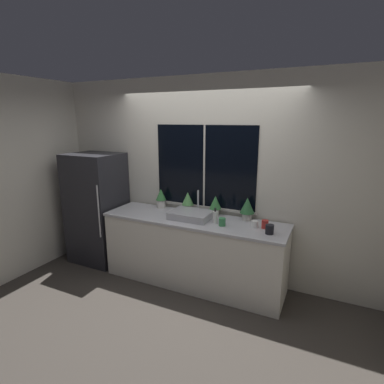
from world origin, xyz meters
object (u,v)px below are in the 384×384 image
(mug_black, at_px, (270,229))
(refrigerator, at_px, (97,208))
(mug_green, at_px, (222,222))
(mug_red, at_px, (265,224))
(potted_plant_far_left, at_px, (161,198))
(soap_bottle, at_px, (215,217))
(sink, at_px, (191,215))
(potted_plant_far_right, at_px, (247,207))
(potted_plant_center_left, at_px, (188,200))
(mug_white, at_px, (255,224))
(potted_plant_center_right, at_px, (215,204))

(mug_black, bearing_deg, refrigerator, 177.33)
(mug_green, distance_m, mug_red, 0.50)
(potted_plant_far_left, bearing_deg, mug_red, -7.36)
(soap_bottle, distance_m, mug_green, 0.13)
(sink, relative_size, potted_plant_far_right, 1.77)
(sink, bearing_deg, potted_plant_center_left, 124.54)
(mug_white, bearing_deg, mug_green, -162.10)
(sink, distance_m, potted_plant_center_left, 0.31)
(potted_plant_center_right, xyz_separation_m, potted_plant_far_right, (0.43, 0.00, 0.01))
(refrigerator, distance_m, potted_plant_far_right, 2.29)
(mug_red, bearing_deg, potted_plant_far_right, 143.86)
(potted_plant_far_left, distance_m, potted_plant_center_right, 0.83)
(potted_plant_far_left, relative_size, soap_bottle, 1.44)
(soap_bottle, relative_size, mug_red, 1.96)
(soap_bottle, bearing_deg, potted_plant_center_left, 151.54)
(mug_green, xyz_separation_m, mug_black, (0.56, -0.02, 0.00))
(refrigerator, distance_m, potted_plant_center_left, 1.46)
(potted_plant_center_left, xyz_separation_m, mug_red, (1.11, -0.20, -0.11))
(refrigerator, height_order, potted_plant_center_left, refrigerator)
(potted_plant_far_left, distance_m, soap_bottle, 0.98)
(refrigerator, xyz_separation_m, mug_white, (2.42, 0.01, 0.11))
(sink, bearing_deg, refrigerator, 179.75)
(potted_plant_center_left, bearing_deg, mug_black, -16.60)
(mug_red, bearing_deg, potted_plant_center_left, 169.84)
(potted_plant_far_right, distance_m, mug_red, 0.36)
(mug_green, height_order, mug_red, mug_red)
(soap_bottle, bearing_deg, potted_plant_far_right, 40.89)
(sink, bearing_deg, mug_black, -6.39)
(potted_plant_center_left, relative_size, potted_plant_center_right, 1.03)
(potted_plant_far_left, distance_m, mug_green, 1.11)
(refrigerator, height_order, potted_plant_far_right, refrigerator)
(mug_red, relative_size, mug_black, 0.93)
(potted_plant_center_left, bearing_deg, mug_red, -10.16)
(potted_plant_far_left, xyz_separation_m, mug_green, (1.05, -0.34, -0.10))
(potted_plant_center_left, height_order, soap_bottle, potted_plant_center_left)
(mug_white, height_order, mug_red, mug_red)
(potted_plant_far_left, bearing_deg, potted_plant_far_right, 0.00)
(potted_plant_far_left, height_order, soap_bottle, potted_plant_far_left)
(mug_white, relative_size, mug_red, 0.82)
(sink, bearing_deg, potted_plant_far_left, 157.99)
(potted_plant_far_right, bearing_deg, sink, -160.27)
(potted_plant_far_left, relative_size, potted_plant_center_left, 1.00)
(refrigerator, distance_m, mug_black, 2.62)
(potted_plant_far_right, relative_size, mug_red, 2.99)
(potted_plant_far_left, bearing_deg, potted_plant_center_right, 0.00)
(potted_plant_center_right, relative_size, mug_black, 2.54)
(sink, distance_m, mug_green, 0.47)
(mug_white, bearing_deg, mug_black, -34.13)
(potted_plant_far_left, xyz_separation_m, mug_black, (1.62, -0.35, -0.09))
(soap_bottle, height_order, mug_white, soap_bottle)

